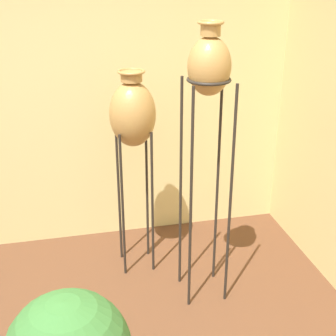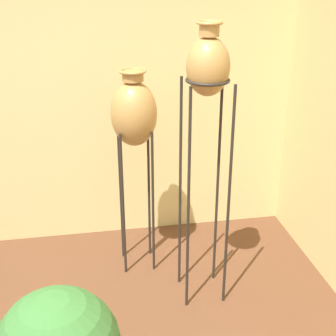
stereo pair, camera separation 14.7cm
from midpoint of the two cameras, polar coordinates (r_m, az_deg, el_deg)
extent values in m
cube|color=beige|center=(3.93, -17.85, 8.87)|extent=(8.34, 0.06, 2.70)
cylinder|color=#28231E|center=(3.10, 1.44, -4.70)|extent=(0.02, 0.02, 1.61)
cylinder|color=#28231E|center=(3.17, 6.29, -4.15)|extent=(0.02, 0.02, 1.61)
cylinder|color=#28231E|center=(3.33, 0.29, -2.51)|extent=(0.02, 0.02, 1.61)
cylinder|color=#28231E|center=(3.40, 4.82, -2.06)|extent=(0.02, 0.02, 1.61)
torus|color=#28231E|center=(2.97, 3.56, 10.69)|extent=(0.28, 0.28, 0.02)
ellipsoid|color=#B28447|center=(2.95, 3.61, 12.25)|extent=(0.27, 0.27, 0.37)
cylinder|color=#B28447|center=(2.92, 3.72, 16.53)|extent=(0.12, 0.12, 0.08)
torus|color=#B28447|center=(2.91, 3.74, 17.29)|extent=(0.16, 0.16, 0.02)
cylinder|color=#28231E|center=(3.55, -6.73, -4.92)|extent=(0.02, 0.02, 1.17)
cylinder|color=#28231E|center=(3.58, -3.09, -4.56)|extent=(0.02, 0.02, 1.17)
cylinder|color=#28231E|center=(3.76, -7.12, -3.30)|extent=(0.02, 0.02, 1.17)
cylinder|color=#28231E|center=(3.78, -3.68, -2.97)|extent=(0.02, 0.02, 1.17)
torus|color=#28231E|center=(3.43, -5.51, 4.80)|extent=(0.24, 0.24, 0.02)
ellipsoid|color=#B28447|center=(3.40, -5.58, 6.52)|extent=(0.34, 0.34, 0.48)
cylinder|color=#B28447|center=(3.33, -5.77, 11.03)|extent=(0.15, 0.15, 0.07)
torus|color=#B28447|center=(3.33, -5.79, 11.61)|extent=(0.19, 0.19, 0.02)
camera|label=1|loc=(0.07, -91.26, -0.55)|focal=50.00mm
camera|label=2|loc=(0.07, 88.74, 0.55)|focal=50.00mm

